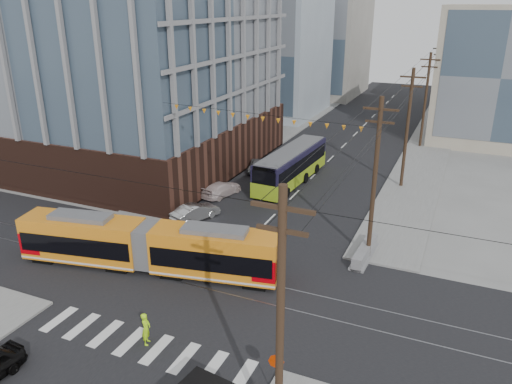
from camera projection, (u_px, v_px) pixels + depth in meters
ground at (175, 314)px, 27.94m from camera, size 160.00×160.00×0.00m
office_building at (104, 23)px, 50.70m from camera, size 30.00×25.00×28.60m
bg_bldg_nw_near at (261, 53)px, 75.54m from camera, size 18.00×16.00×18.00m
bg_bldg_ne_near at (499, 75)px, 60.14m from camera, size 14.00×14.00×16.00m
bg_bldg_nw_far at (319, 38)px, 91.16m from camera, size 16.00×18.00×20.00m
bg_bldg_ne_far at (510, 66)px, 76.86m from camera, size 16.00×16.00×14.00m
utility_pole_near at (280, 330)px, 17.65m from camera, size 0.30×0.30×11.00m
utility_pole_far at (437, 83)px, 70.69m from camera, size 0.30×0.30×11.00m
streetcar at (148, 246)px, 32.05m from camera, size 17.36×5.54×3.32m
city_bus at (291, 166)px, 47.58m from camera, size 3.30×12.14×3.40m
parked_car_silver at (195, 212)px, 39.67m from camera, size 2.87×4.33×1.35m
parked_car_white at (221, 189)px, 44.71m from camera, size 2.64×4.58×1.25m
parked_car_grey at (259, 165)px, 51.25m from camera, size 3.33×4.91×1.25m
pedestrian at (146, 329)px, 25.23m from camera, size 0.62×0.75×1.78m
stop_sign at (276, 379)px, 21.53m from camera, size 0.83×0.83×2.26m
jersey_barrier at (365, 251)px, 33.95m from camera, size 1.19×4.51×0.89m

